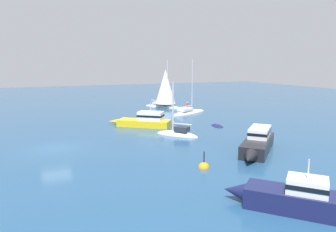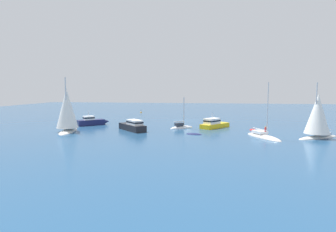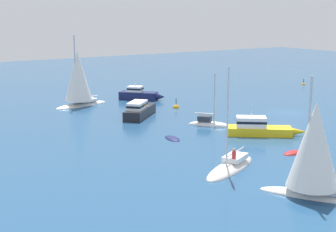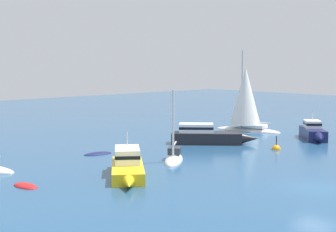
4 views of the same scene
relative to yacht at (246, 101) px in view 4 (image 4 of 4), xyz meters
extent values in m
plane|color=navy|center=(-19.16, 17.72, -3.30)|extent=(160.00, 160.00, 0.00)
ellipsoid|color=silver|center=(-0.29, -0.07, -3.30)|extent=(8.01, 3.93, 0.80)
cube|color=white|center=(-1.19, -0.28, -2.73)|extent=(2.61, 2.04, 0.35)
cylinder|color=silver|center=(0.46, 0.11, 1.39)|extent=(0.18, 0.18, 8.60)
cylinder|color=silver|center=(-1.23, -0.29, -2.30)|extent=(3.41, 0.94, 0.14)
cone|color=white|center=(0.07, 0.02, 0.62)|extent=(4.18, 4.18, 6.45)
cube|color=black|center=(-3.19, 10.09, -2.77)|extent=(6.16, 5.96, 1.06)
cone|color=black|center=(-6.15, 7.30, -2.77)|extent=(1.93, 1.90, 1.06)
cube|color=white|center=(-2.49, 10.75, -1.82)|extent=(3.41, 3.34, 0.85)
cube|color=black|center=(-2.49, 10.75, -1.77)|extent=(3.47, 3.40, 0.24)
cube|color=yellow|center=(-8.72, 24.13, -2.91)|extent=(6.19, 5.47, 0.79)
cone|color=yellow|center=(-11.74, 26.49, -2.91)|extent=(1.71, 1.58, 0.79)
cube|color=white|center=(-8.05, 23.61, -2.00)|extent=(3.30, 3.09, 1.01)
cube|color=black|center=(-8.05, 23.61, -1.95)|extent=(3.35, 3.14, 0.24)
cylinder|color=silver|center=(-8.05, 23.61, -0.95)|extent=(0.08, 0.08, 1.09)
ellipsoid|color=#B21E1E|center=(-6.60, 30.58, -3.30)|extent=(2.19, 1.24, 0.42)
cube|color=#191E4C|center=(-8.61, 0.16, -2.76)|extent=(4.79, 5.02, 1.08)
cone|color=#191E4C|center=(-10.72, 2.49, -2.76)|extent=(1.66, 1.67, 1.08)
cube|color=white|center=(-8.32, -0.16, -1.85)|extent=(2.38, 2.41, 0.76)
cube|color=black|center=(-8.32, -0.16, -1.81)|extent=(2.44, 2.47, 0.24)
cylinder|color=silver|center=(-8.32, -0.16, -0.98)|extent=(0.08, 0.08, 0.98)
ellipsoid|color=white|center=(-7.10, 18.19, -3.30)|extent=(4.02, 4.47, 0.95)
cube|color=#2D333D|center=(-6.74, 17.76, -2.56)|extent=(1.62, 1.68, 0.53)
cylinder|color=silver|center=(-7.40, 18.55, -0.27)|extent=(0.17, 0.17, 5.12)
cylinder|color=silver|center=(-6.73, 17.74, -2.05)|extent=(1.45, 1.71, 0.14)
ellipsoid|color=#191E4C|center=(-0.63, 20.80, -3.30)|extent=(1.59, 2.68, 0.36)
sphere|color=orange|center=(-9.62, 7.98, -3.30)|extent=(0.81, 0.81, 0.81)
cylinder|color=black|center=(-9.62, 7.98, -2.50)|extent=(0.08, 0.08, 0.80)
camera|label=1|loc=(-20.58, -11.36, 4.18)|focal=34.08mm
camera|label=2|loc=(42.16, 23.39, 3.70)|focal=29.55mm
camera|label=3|loc=(25.18, 60.04, 8.76)|focal=54.26mm
camera|label=4|loc=(-35.09, 45.43, 4.44)|focal=54.24mm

